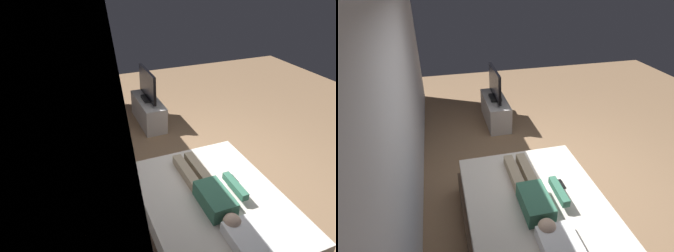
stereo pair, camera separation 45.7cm
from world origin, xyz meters
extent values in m
plane|color=#8C6B4C|center=(0.00, 0.00, 0.00)|extent=(10.00, 10.00, 0.00)
cube|color=silver|center=(0.40, 1.85, 1.40)|extent=(6.40, 0.10, 2.80)
cube|color=brown|center=(-0.82, 0.53, 0.15)|extent=(1.94, 1.56, 0.30)
cube|color=silver|center=(-0.82, 0.53, 0.42)|extent=(1.86, 1.48, 0.24)
cube|color=white|center=(-1.47, 0.53, 0.60)|extent=(0.48, 0.34, 0.12)
cube|color=#387056|center=(-0.92, 0.59, 0.63)|extent=(0.48, 0.28, 0.18)
sphere|color=beige|center=(-1.25, 0.59, 0.63)|extent=(0.18, 0.18, 0.18)
cube|color=tan|center=(-0.38, 0.51, 0.60)|extent=(0.60, 0.11, 0.11)
cube|color=tan|center=(-0.38, 0.67, 0.60)|extent=(0.60, 0.11, 0.11)
cube|color=#387056|center=(-0.86, 0.31, 0.67)|extent=(0.40, 0.08, 0.08)
cube|color=black|center=(-0.64, 0.17, 0.55)|extent=(0.15, 0.04, 0.02)
cube|color=#B7B2AD|center=(1.97, 0.41, 0.25)|extent=(1.10, 0.40, 0.50)
cube|color=black|center=(1.97, 0.41, 0.53)|extent=(0.32, 0.20, 0.05)
cube|color=black|center=(1.97, 0.41, 0.82)|extent=(0.88, 0.05, 0.54)
camera|label=1|loc=(-2.76, 1.82, 2.74)|focal=30.06mm
camera|label=2|loc=(-2.89, 1.38, 2.74)|focal=30.06mm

